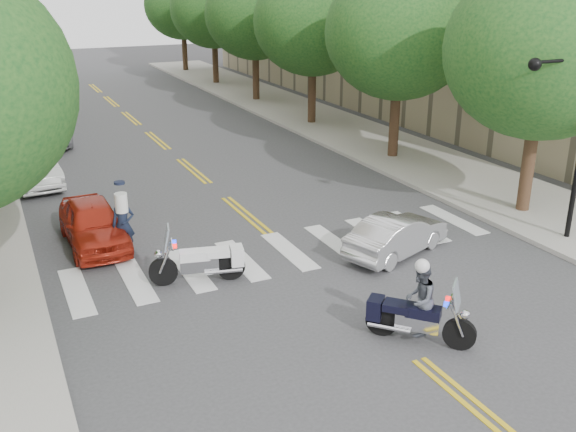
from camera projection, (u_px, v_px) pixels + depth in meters
ground at (419, 360)px, 13.84m from camera, size 140.00×140.00×0.00m
sidewalk_right at (322, 122)px, 36.25m from camera, size 5.00×60.00×0.15m
tree_r_0 at (544, 50)px, 20.52m from camera, size 6.40×6.40×8.45m
tree_r_1 at (400, 32)px, 27.29m from camera, size 6.40×6.40×8.45m
tree_r_2 at (313, 21)px, 34.05m from camera, size 6.40×6.40×8.45m
tree_r_3 at (255, 14)px, 40.82m from camera, size 6.40×6.40×8.45m
tree_r_4 at (213, 9)px, 47.59m from camera, size 6.40×6.40×8.45m
tree_r_5 at (182, 5)px, 54.36m from camera, size 6.40×6.40×8.45m
traffic_signal_pole at (573, 125)px, 18.60m from camera, size 2.82×0.42×6.00m
motorcycle_police at (416, 305)px, 14.27m from camera, size 1.90×1.99×2.02m
motorcycle_parked at (206, 261)px, 17.24m from camera, size 2.56×0.99×1.67m
officer_standing at (123, 225)px, 18.92m from camera, size 0.73×0.56×1.80m
convertible at (397, 235)px, 18.93m from camera, size 3.90×2.50×1.22m
parked_car_a at (93, 223)px, 19.53m from camera, size 1.76×4.21×1.42m
parked_car_b at (32, 167)px, 25.30m from camera, size 1.98×4.61×1.48m
parked_car_c at (44, 131)px, 31.39m from camera, size 2.24×4.86×1.35m
parked_car_d at (19, 131)px, 31.82m from camera, size 1.96×4.31×1.22m
parked_car_e at (27, 98)px, 39.75m from camera, size 2.16×4.54×1.50m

